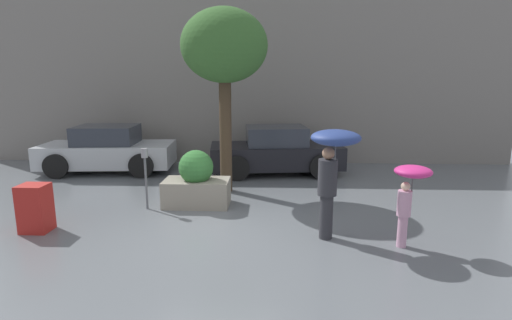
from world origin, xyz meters
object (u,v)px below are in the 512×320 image
at_px(person_child, 410,186).
at_px(street_tree, 224,49).
at_px(planter_box, 197,183).
at_px(parked_car_near, 276,152).
at_px(parked_car_far, 108,150).
at_px(person_adult, 332,159).
at_px(parking_meter, 145,166).
at_px(newspaper_box, 35,208).

distance_m(person_child, street_tree, 5.38).
distance_m(planter_box, parked_car_near, 3.74).
bearing_deg(parked_car_near, parked_car_far, 83.43).
height_order(person_adult, street_tree, street_tree).
distance_m(planter_box, person_child, 4.53).
distance_m(person_adult, street_tree, 4.30).
height_order(person_child, parking_meter, person_child).
relative_size(person_adult, newspaper_box, 2.19).
bearing_deg(parking_meter, person_child, -19.67).
bearing_deg(parked_car_far, person_child, -130.44).
bearing_deg(person_adult, parking_meter, -152.61).
relative_size(parked_car_near, parking_meter, 3.01).
relative_size(person_adult, parking_meter, 1.46).
bearing_deg(person_child, person_adult, 173.29).
distance_m(person_child, parked_car_near, 5.81).
relative_size(planter_box, parked_car_near, 0.36).
bearing_deg(person_adult, planter_box, -164.38).
bearing_deg(parking_meter, parked_car_far, 123.23).
distance_m(parked_car_far, street_tree, 5.22).
bearing_deg(planter_box, person_child, -27.74).
height_order(parked_car_near, parked_car_far, same).
bearing_deg(street_tree, parked_car_near, 58.37).
height_order(parked_car_near, newspaper_box, parked_car_near).
bearing_deg(parked_car_near, newspaper_box, 130.76).
bearing_deg(planter_box, parked_car_near, 61.42).
bearing_deg(newspaper_box, planter_box, 31.84).
height_order(planter_box, parked_car_near, parked_car_near).
distance_m(planter_box, street_tree, 3.27).
bearing_deg(street_tree, person_adult, -54.34).
height_order(person_adult, newspaper_box, person_adult).
relative_size(planter_box, newspaper_box, 1.61).
xyz_separation_m(planter_box, person_child, (3.98, -2.09, 0.54)).
relative_size(planter_box, person_child, 1.03).
height_order(planter_box, parking_meter, parking_meter).
relative_size(person_child, parked_car_far, 0.35).
xyz_separation_m(parked_car_near, street_tree, (-1.26, -2.05, 2.86)).
bearing_deg(planter_box, street_tree, 66.94).
xyz_separation_m(parked_car_near, newspaper_box, (-4.49, -4.96, -0.20)).
xyz_separation_m(parked_car_far, street_tree, (3.88, -2.01, 2.86)).
bearing_deg(planter_box, parking_meter, -164.18).
distance_m(parked_car_near, parked_car_far, 5.14).
distance_m(person_child, parking_meter, 5.33).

